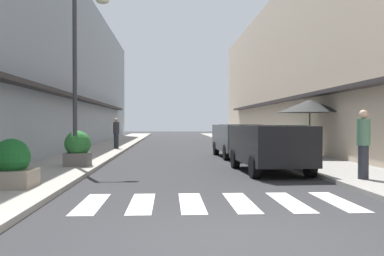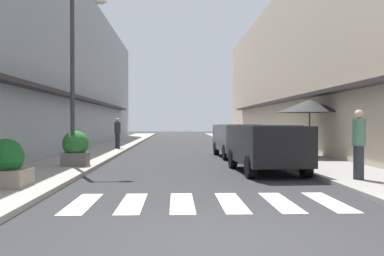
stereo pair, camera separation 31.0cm
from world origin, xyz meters
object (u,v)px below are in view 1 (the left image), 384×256
object	(u,v)px
parked_car_near	(269,143)
planter_midblock	(78,148)
pedestrian_walking_far	(116,133)
street_lamp	(80,61)
planter_far	(281,139)
parked_car_mid	(239,137)
planter_corner	(11,166)
pedestrian_walking_near	(363,142)
cafe_umbrella	(310,106)

from	to	relation	value
parked_car_near	planter_midblock	xyz separation A→B (m)	(-6.11, 1.25, -0.23)
pedestrian_walking_far	street_lamp	bearing A→B (deg)	-98.59
parked_car_near	planter_far	world-z (taller)	parked_car_near
parked_car_near	pedestrian_walking_far	distance (m)	12.52
street_lamp	pedestrian_walking_far	distance (m)	10.31
planter_far	parked_car_mid	bearing A→B (deg)	-144.13
planter_corner	pedestrian_walking_far	world-z (taller)	pedestrian_walking_far
planter_corner	pedestrian_walking_near	distance (m)	8.45
pedestrian_walking_far	parked_car_near	bearing A→B (deg)	-70.19
cafe_umbrella	pedestrian_walking_far	world-z (taller)	cafe_umbrella
street_lamp	planter_far	bearing A→B (deg)	38.72
street_lamp	planter_far	world-z (taller)	street_lamp
pedestrian_walking_far	planter_corner	bearing A→B (deg)	-101.12
parked_car_mid	pedestrian_walking_far	distance (m)	7.83
parked_car_mid	planter_corner	bearing A→B (deg)	-124.81
planter_midblock	street_lamp	bearing A→B (deg)	-59.87
pedestrian_walking_far	pedestrian_walking_near	bearing A→B (deg)	-68.89
planter_far	pedestrian_walking_near	distance (m)	10.26
street_lamp	parked_car_near	bearing A→B (deg)	-9.46
parked_car_mid	pedestrian_walking_near	size ratio (longest dim) A/B	2.59
street_lamp	cafe_umbrella	world-z (taller)	street_lamp
cafe_umbrella	parked_car_near	bearing A→B (deg)	-120.53
street_lamp	planter_corner	world-z (taller)	street_lamp
cafe_umbrella	planter_far	size ratio (longest dim) A/B	2.05
planter_midblock	planter_far	distance (m)	10.64
parked_car_mid	pedestrian_walking_far	xyz separation A→B (m)	(-6.00, 5.03, 0.08)
pedestrian_walking_far	planter_midblock	bearing A→B (deg)	-99.48
parked_car_near	cafe_umbrella	world-z (taller)	cafe_umbrella
cafe_umbrella	pedestrian_walking_far	xyz separation A→B (m)	(-8.84, 6.18, -1.24)
street_lamp	pedestrian_walking_near	distance (m)	8.90
planter_midblock	pedestrian_walking_near	bearing A→B (deg)	-25.76
planter_far	pedestrian_walking_near	bearing A→B (deg)	-93.18
planter_corner	planter_midblock	bearing A→B (deg)	84.39
planter_corner	planter_far	xyz separation A→B (m)	(8.95, 11.18, 0.17)
street_lamp	pedestrian_walking_far	world-z (taller)	street_lamp
parked_car_near	cafe_umbrella	bearing A→B (deg)	59.47
street_lamp	planter_far	size ratio (longest dim) A/B	4.20
planter_far	street_lamp	bearing A→B (deg)	-141.28
pedestrian_walking_near	pedestrian_walking_far	xyz separation A→B (m)	(-7.81, 13.55, -0.05)
parked_car_mid	street_lamp	distance (m)	8.19
cafe_umbrella	planter_far	bearing A→B (deg)	99.19
cafe_umbrella	planter_far	world-z (taller)	cafe_umbrella
street_lamp	planter_midblock	xyz separation A→B (m)	(-0.15, 0.26, -2.84)
planter_midblock	pedestrian_walking_far	world-z (taller)	pedestrian_walking_far
parked_car_near	planter_corner	xyz separation A→B (m)	(-6.58, -3.51, -0.33)
planter_midblock	pedestrian_walking_far	distance (m)	9.74
street_lamp	cafe_umbrella	xyz separation A→B (m)	(8.79, 3.81, -1.30)
parked_car_near	street_lamp	distance (m)	6.58
street_lamp	pedestrian_walking_near	xyz separation A→B (m)	(7.76, -3.56, -2.49)
street_lamp	planter_corner	size ratio (longest dim) A/B	5.24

